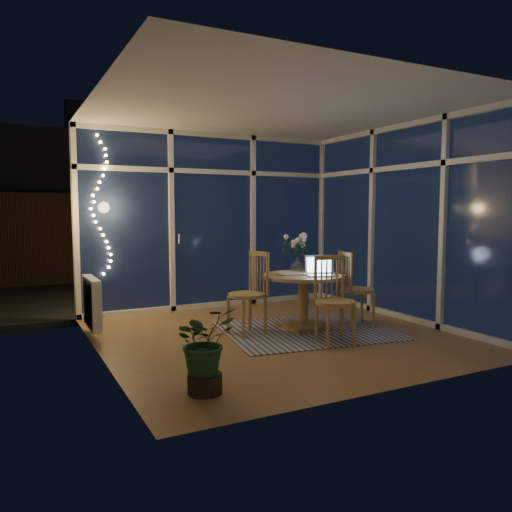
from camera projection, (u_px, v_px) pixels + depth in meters
name	position (u px, v px, depth m)	size (l,w,h in m)	color
floor	(277.00, 335.00, 5.85)	(4.00, 4.00, 0.00)	olive
ceiling	(278.00, 109.00, 5.62)	(4.00, 4.00, 0.00)	silver
wall_back	(212.00, 221.00, 7.51)	(4.00, 0.04, 2.60)	beige
wall_front	(401.00, 230.00, 3.96)	(4.00, 0.04, 2.60)	beige
wall_left	(97.00, 227.00, 4.83)	(0.04, 4.00, 2.60)	beige
wall_right	(408.00, 222.00, 6.64)	(0.04, 4.00, 2.60)	beige
window_wall_back	(213.00, 221.00, 7.47)	(4.00, 0.10, 2.60)	white
window_wall_right	(406.00, 222.00, 6.62)	(0.10, 4.00, 2.60)	white
radiator	(92.00, 303.00, 5.74)	(0.10, 0.70, 0.58)	white
fairy_lights	(100.00, 205.00, 6.64)	(0.24, 0.10, 1.85)	#FFC866
garden_patio	(182.00, 283.00, 10.52)	(12.00, 6.00, 0.10)	black
garden_fence	(151.00, 237.00, 10.66)	(11.00, 0.08, 1.80)	#352013
neighbour_roof	(132.00, 183.00, 13.34)	(7.00, 3.00, 2.20)	#2F3139
garden_shrubs	(138.00, 270.00, 8.47)	(0.90, 0.90, 0.90)	#163118
rug	(307.00, 331.00, 6.03)	(1.98, 1.59, 0.01)	#BFB29B
dining_table	(303.00, 302.00, 6.09)	(1.00, 1.00, 0.68)	olive
chair_left	(247.00, 293.00, 5.83)	(0.46, 0.46, 0.99)	olive
chair_right	(357.00, 288.00, 6.29)	(0.44, 0.44, 0.96)	olive
chair_front	(335.00, 300.00, 5.41)	(0.45, 0.45, 0.98)	olive
laptop	(322.00, 265.00, 5.92)	(0.35, 0.30, 0.26)	#BBBBC0
flower_vase	(297.00, 264.00, 6.30)	(0.20, 0.20, 0.21)	white
bowl	(319.00, 270.00, 6.33)	(0.15, 0.15, 0.04)	silver
newspapers	(294.00, 273.00, 6.08)	(0.36, 0.27, 0.02)	silver
phone	(303.00, 275.00, 5.96)	(0.11, 0.05, 0.01)	black
potted_plant	(205.00, 347.00, 3.95)	(0.54, 0.47, 0.76)	#19481F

